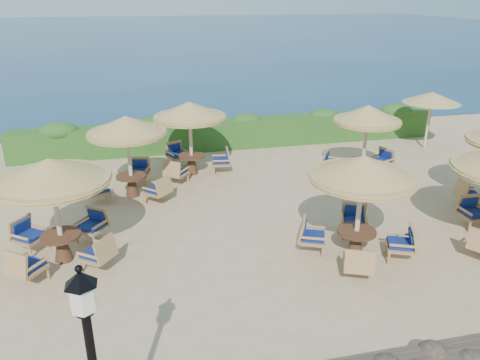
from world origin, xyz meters
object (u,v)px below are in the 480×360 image
cafe_set_0 (54,193)px  cafe_set_3 (128,142)px  cafe_set_4 (190,124)px  cafe_set_1 (361,191)px  cafe_set_5 (366,131)px  extra_parasol (432,98)px

cafe_set_0 → cafe_set_3: bearing=64.8°
cafe_set_4 → cafe_set_1: bearing=-64.1°
cafe_set_4 → cafe_set_5: size_ratio=1.00×
cafe_set_3 → cafe_set_1: bearing=-43.4°
cafe_set_4 → cafe_set_3: bearing=-143.9°
cafe_set_1 → cafe_set_3: bearing=136.6°
cafe_set_3 → cafe_set_5: same height
cafe_set_1 → cafe_set_3: (-5.37, 5.07, 0.07)m
cafe_set_3 → cafe_set_4: same height
cafe_set_4 → extra_parasol: bearing=4.2°
cafe_set_1 → cafe_set_4: 7.38m
cafe_set_0 → cafe_set_1: bearing=-11.3°
extra_parasol → cafe_set_0: bearing=-156.8°
cafe_set_5 → extra_parasol: bearing=31.9°
extra_parasol → cafe_set_5: cafe_set_5 is taller
cafe_set_0 → cafe_set_4: 6.49m
cafe_set_0 → cafe_set_1: 7.23m
cafe_set_0 → cafe_set_5: same height
extra_parasol → cafe_set_1: bearing=-132.6°
cafe_set_1 → cafe_set_0: bearing=168.7°
extra_parasol → cafe_set_5: size_ratio=0.87×
cafe_set_1 → cafe_set_3: size_ratio=1.06×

